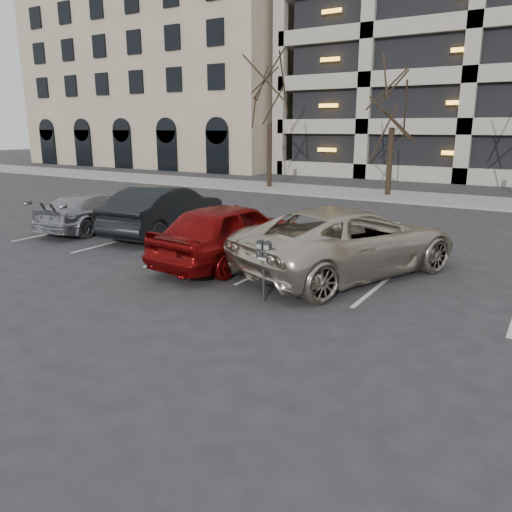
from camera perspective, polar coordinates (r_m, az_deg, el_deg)
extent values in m
plane|color=#28282B|center=(10.87, 4.56, -4.11)|extent=(140.00, 140.00, 0.00)
cube|color=gray|center=(25.84, 21.17, 5.99)|extent=(80.00, 4.00, 0.12)
cube|color=silver|center=(18.79, -19.49, 3.09)|extent=(0.10, 5.20, 0.00)
cube|color=silver|center=(16.74, -13.42, 2.20)|extent=(0.10, 5.20, 0.00)
cube|color=silver|center=(14.92, -5.77, 1.04)|extent=(0.10, 5.20, 0.00)
cube|color=silver|center=(13.44, 3.76, -0.42)|extent=(0.10, 5.20, 0.00)
cube|color=silver|center=(12.43, 15.23, -2.16)|extent=(0.10, 5.20, 0.00)
cube|color=tan|center=(51.18, -8.51, 18.91)|extent=(26.00, 16.00, 15.00)
cylinder|color=black|center=(29.19, 1.55, 11.33)|extent=(0.28, 0.28, 3.67)
cylinder|color=black|center=(26.39, 15.02, 10.26)|extent=(0.28, 0.28, 3.44)
cylinder|color=black|center=(10.16, 0.90, -2.74)|extent=(0.06, 0.06, 0.90)
cube|color=black|center=(10.03, 0.91, -0.18)|extent=(0.30, 0.11, 0.06)
cube|color=silver|center=(9.99, 0.74, -0.36)|extent=(0.22, 0.01, 0.05)
cube|color=gray|center=(9.97, 0.31, 1.09)|extent=(0.11, 0.01, 0.09)
cube|color=gray|center=(9.88, 1.14, 0.97)|extent=(0.11, 0.01, 0.09)
imported|color=beige|center=(12.21, 10.56, 1.75)|extent=(4.76, 6.47, 1.63)
cube|color=orange|center=(11.25, 7.16, 5.06)|extent=(0.10, 0.20, 0.01)
imported|color=maroon|center=(12.96, -2.84, 2.71)|extent=(2.32, 4.93, 1.63)
imported|color=black|center=(16.81, -10.31, 5.19)|extent=(2.22, 5.04, 1.61)
imported|color=#999BA0|center=(18.19, -17.94, 4.89)|extent=(2.24, 4.59, 1.28)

